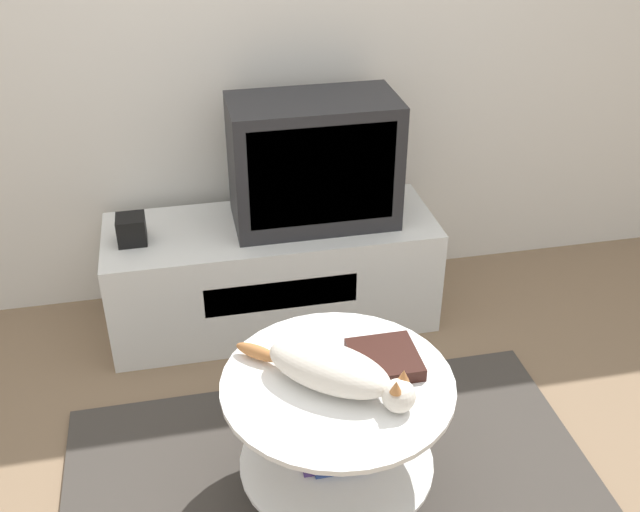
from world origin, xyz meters
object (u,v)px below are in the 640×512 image
at_px(speaker, 131,229).
at_px(cat, 334,370).
at_px(tv, 314,162).
at_px(dvd_box, 384,359).

bearing_deg(speaker, cat, -60.55).
xyz_separation_m(tv, dvd_box, (0.01, -1.03, -0.22)).
xyz_separation_m(speaker, cat, (0.60, -1.06, 0.04)).
bearing_deg(tv, dvd_box, -89.23).
bearing_deg(speaker, tv, 2.85).
distance_m(tv, dvd_box, 1.05).
height_order(tv, dvd_box, tv).
height_order(tv, speaker, tv).
bearing_deg(dvd_box, tv, 90.77).
distance_m(tv, cat, 1.12).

